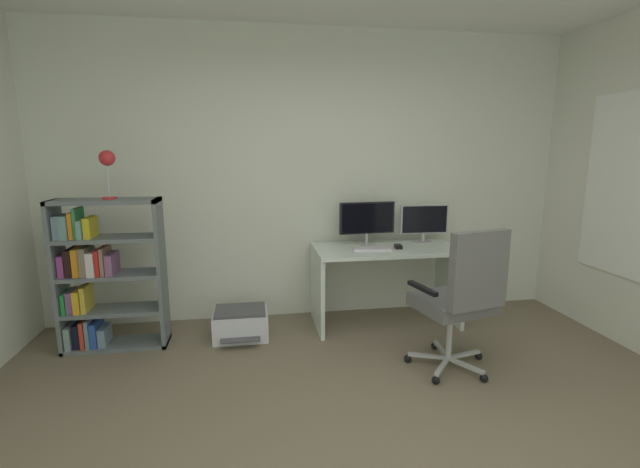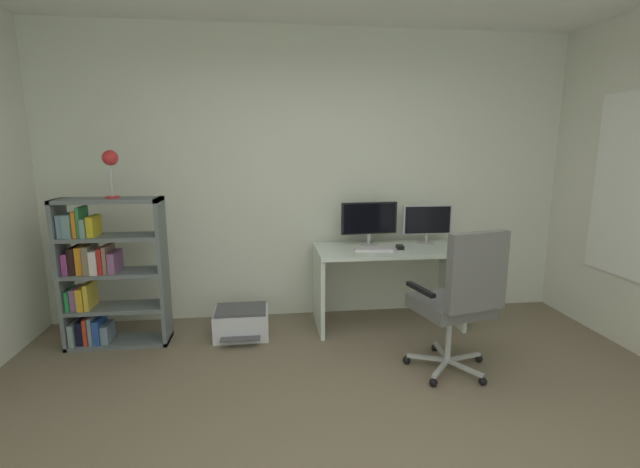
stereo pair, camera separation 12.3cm
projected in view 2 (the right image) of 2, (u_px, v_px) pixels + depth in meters
wall_back at (313, 177)px, 4.27m from camera, size 5.00×0.10×2.74m
desk at (387, 269)px, 4.09m from camera, size 1.33×0.64×0.74m
monitor_main at (369, 220)px, 4.13m from camera, size 0.54×0.18×0.41m
monitor_secondary at (427, 221)px, 4.20m from camera, size 0.47×0.18×0.37m
keyboard at (373, 249)px, 3.95m from camera, size 0.35×0.16×0.02m
computer_mouse at (400, 247)px, 4.01m from camera, size 0.07×0.11×0.03m
office_chair at (460, 296)px, 3.12m from camera, size 0.64×0.67×1.10m
bookshelf at (103, 275)px, 3.65m from camera, size 0.82×0.28×1.25m
desk_lamp at (110, 162)px, 3.49m from camera, size 0.12×0.12×0.38m
printer at (241, 322)px, 3.89m from camera, size 0.47×0.44×0.26m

